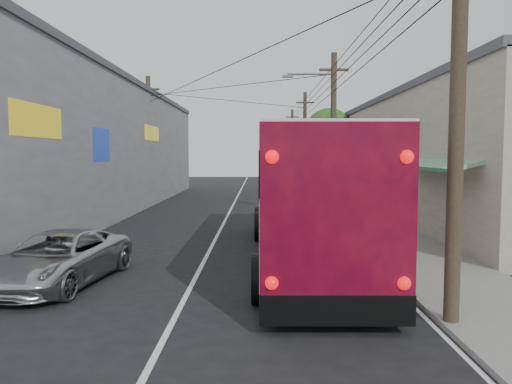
# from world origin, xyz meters

# --- Properties ---
(ground) EXTENTS (120.00, 120.00, 0.00)m
(ground) POSITION_xyz_m (0.00, 0.00, 0.00)
(ground) COLOR black
(ground) RESTS_ON ground
(sidewalk) EXTENTS (3.00, 80.00, 0.12)m
(sidewalk) POSITION_xyz_m (6.50, 20.00, 0.06)
(sidewalk) COLOR slate
(sidewalk) RESTS_ON ground
(building_right) EXTENTS (7.09, 40.00, 6.25)m
(building_right) POSITION_xyz_m (10.99, 22.00, 3.15)
(building_right) COLOR beige
(building_right) RESTS_ON ground
(building_left) EXTENTS (7.20, 36.00, 7.25)m
(building_left) POSITION_xyz_m (-8.50, 18.00, 3.65)
(building_left) COLOR gray
(building_left) RESTS_ON ground
(utility_poles) EXTENTS (11.80, 45.28, 8.00)m
(utility_poles) POSITION_xyz_m (3.13, 20.33, 4.13)
(utility_poles) COLOR #473828
(utility_poles) RESTS_ON ground
(street_tree) EXTENTS (4.40, 4.00, 6.60)m
(street_tree) POSITION_xyz_m (6.87, 26.02, 4.67)
(street_tree) COLOR #3F2B19
(street_tree) RESTS_ON ground
(coach_bus) EXTENTS (3.06, 13.21, 3.80)m
(coach_bus) POSITION_xyz_m (3.00, 4.11, 1.97)
(coach_bus) COLOR silver
(coach_bus) RESTS_ON ground
(jeepney) EXTENTS (2.77, 4.92, 1.30)m
(jeepney) POSITION_xyz_m (-3.29, 1.00, 0.65)
(jeepney) COLOR silver
(jeepney) RESTS_ON ground
(parked_suv) EXTENTS (2.43, 5.91, 1.71)m
(parked_suv) POSITION_xyz_m (4.60, 17.17, 0.85)
(parked_suv) COLOR #AAAAB2
(parked_suv) RESTS_ON ground
(parked_car_mid) EXTENTS (2.13, 4.77, 1.59)m
(parked_car_mid) POSITION_xyz_m (3.80, 20.21, 0.80)
(parked_car_mid) COLOR #27282D
(parked_car_mid) RESTS_ON ground
(parked_car_far) EXTENTS (1.93, 4.18, 1.33)m
(parked_car_far) POSITION_xyz_m (4.60, 28.48, 0.66)
(parked_car_far) COLOR black
(parked_car_far) RESTS_ON ground
(pedestrian_near) EXTENTS (0.79, 0.65, 1.85)m
(pedestrian_near) POSITION_xyz_m (5.82, 10.09, 1.05)
(pedestrian_near) COLOR #C76993
(pedestrian_near) RESTS_ON sidewalk
(pedestrian_far) EXTENTS (0.88, 0.77, 1.53)m
(pedestrian_far) POSITION_xyz_m (6.76, 17.21, 0.89)
(pedestrian_far) COLOR #89A4C7
(pedestrian_far) RESTS_ON sidewalk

